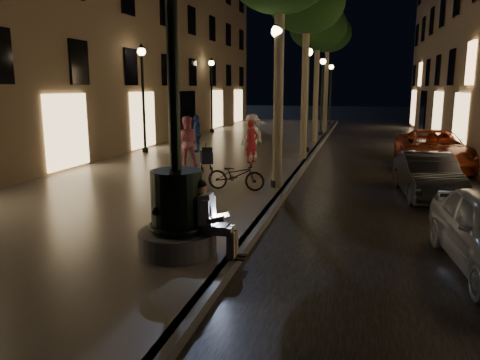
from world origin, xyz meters
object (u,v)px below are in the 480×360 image
(tree_far, at_px, (328,34))
(car_third, at_px, (434,150))
(seated_man_laptop, at_px, (210,216))
(pedestrian_blue, at_px, (197,134))
(lamp_curb_a, at_px, (277,83))
(tree_third, at_px, (318,28))
(lamp_curb_b, at_px, (308,85))
(pedestrian_red, at_px, (252,142))
(pedestrian_pink, at_px, (186,142))
(fountain_lamppost, at_px, (177,198))
(lamp_curb_d, at_px, (331,86))
(tree_second, at_px, (307,4))
(lamp_left_c, at_px, (212,85))
(lamp_curb_c, at_px, (322,85))
(bicycle, at_px, (236,175))
(car_second, at_px, (428,176))
(stroller, at_px, (207,157))
(pedestrian_white, at_px, (252,136))
(lamp_left_b, at_px, (143,85))

(tree_far, height_order, car_third, tree_far)
(seated_man_laptop, height_order, pedestrian_blue, pedestrian_blue)
(seated_man_laptop, height_order, tree_far, tree_far)
(pedestrian_blue, bearing_deg, lamp_curb_a, 27.61)
(tree_third, height_order, car_third, tree_third)
(lamp_curb_b, relative_size, pedestrian_red, 2.90)
(lamp_curb_b, distance_m, pedestrian_pink, 6.87)
(car_third, height_order, pedestrian_pink, pedestrian_pink)
(fountain_lamppost, bearing_deg, car_third, 63.49)
(lamp_curb_d, bearing_deg, tree_second, -89.68)
(lamp_left_c, bearing_deg, seated_man_laptop, -72.32)
(car_third, bearing_deg, fountain_lamppost, -118.86)
(car_third, height_order, pedestrian_red, pedestrian_red)
(lamp_curb_c, bearing_deg, car_third, -63.16)
(seated_man_laptop, relative_size, pedestrian_pink, 0.72)
(pedestrian_pink, bearing_deg, tree_second, -163.27)
(seated_man_laptop, distance_m, lamp_curb_b, 14.19)
(bicycle, bearing_deg, lamp_curb_a, -55.00)
(lamp_left_c, bearing_deg, lamp_curb_b, -48.41)
(lamp_curb_c, bearing_deg, pedestrian_pink, -106.07)
(tree_second, height_order, lamp_curb_a, tree_second)
(fountain_lamppost, relative_size, car_second, 1.34)
(lamp_curb_b, distance_m, lamp_curb_d, 16.00)
(stroller, relative_size, pedestrian_white, 0.53)
(lamp_left_c, bearing_deg, lamp_curb_d, 48.41)
(tree_third, distance_m, lamp_curb_d, 12.35)
(pedestrian_blue, bearing_deg, lamp_curb_c, 144.37)
(lamp_curb_c, relative_size, lamp_left_c, 1.00)
(lamp_curb_d, bearing_deg, pedestrian_white, -96.24)
(pedestrian_white, bearing_deg, bicycle, 39.00)
(tree_far, distance_m, pedestrian_white, 13.63)
(fountain_lamppost, distance_m, pedestrian_red, 10.36)
(pedestrian_red, relative_size, pedestrian_white, 0.90)
(bicycle, bearing_deg, pedestrian_pink, 39.81)
(tree_second, distance_m, pedestrian_red, 5.86)
(bicycle, bearing_deg, lamp_left_b, 42.46)
(fountain_lamppost, xyz_separation_m, car_third, (5.87, 11.78, -0.47))
(tree_far, distance_m, stroller, 17.20)
(tree_second, bearing_deg, stroller, -126.62)
(stroller, height_order, bicycle, stroller)
(lamp_curb_b, relative_size, pedestrian_pink, 2.55)
(pedestrian_pink, relative_size, pedestrian_blue, 1.12)
(lamp_curb_c, bearing_deg, fountain_lamppost, -91.82)
(lamp_curb_b, distance_m, pedestrian_white, 3.76)
(pedestrian_red, distance_m, bicycle, 5.08)
(lamp_curb_b, distance_m, car_third, 6.16)
(lamp_left_c, relative_size, pedestrian_white, 2.62)
(seated_man_laptop, height_order, lamp_left_c, lamp_left_c)
(tree_second, xyz_separation_m, tree_far, (-0.02, 12.00, 0.10))
(tree_second, relative_size, pedestrian_white, 4.03)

